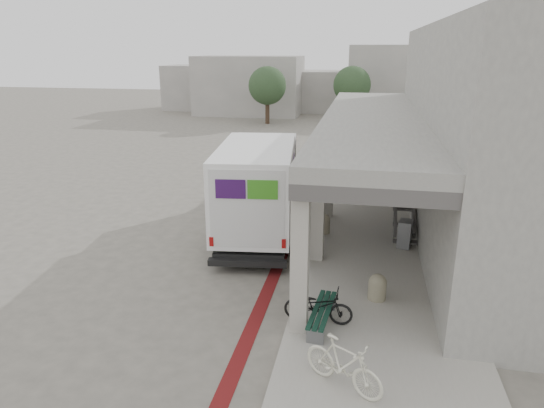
% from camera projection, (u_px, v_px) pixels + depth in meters
% --- Properties ---
extents(ground, '(120.00, 120.00, 0.00)m').
position_uv_depth(ground, '(246.00, 263.00, 14.77)').
color(ground, '#605B53').
rests_on(ground, ground).
extents(bike_lane_stripe, '(0.35, 40.00, 0.01)m').
position_uv_depth(bike_lane_stripe, '(289.00, 241.00, 16.46)').
color(bike_lane_stripe, maroon).
rests_on(bike_lane_stripe, ground).
extents(sidewalk, '(4.40, 28.00, 0.12)m').
position_uv_depth(sidewalk, '(380.00, 272.00, 14.03)').
color(sidewalk, '#9B968A').
rests_on(sidewalk, ground).
extents(transit_building, '(7.60, 17.00, 7.00)m').
position_uv_depth(transit_building, '(468.00, 134.00, 16.70)').
color(transit_building, gray).
rests_on(transit_building, ground).
extents(distant_backdrop, '(28.00, 10.00, 6.50)m').
position_uv_depth(distant_backdrop, '(304.00, 85.00, 47.98)').
color(distant_backdrop, gray).
rests_on(distant_backdrop, ground).
extents(tree_left, '(3.20, 3.20, 4.80)m').
position_uv_depth(tree_left, '(267.00, 86.00, 40.85)').
color(tree_left, '#38281C').
rests_on(tree_left, ground).
extents(tree_mid, '(3.20, 3.20, 4.80)m').
position_uv_depth(tree_mid, '(352.00, 85.00, 41.46)').
color(tree_mid, '#38281C').
rests_on(tree_mid, ground).
extents(tree_right, '(3.20, 3.20, 4.80)m').
position_uv_depth(tree_right, '(452.00, 88.00, 39.08)').
color(tree_right, '#38281C').
rests_on(tree_right, ground).
extents(fedex_truck, '(3.18, 7.78, 3.23)m').
position_uv_depth(fedex_truck, '(259.00, 184.00, 16.95)').
color(fedex_truck, black).
rests_on(fedex_truck, ground).
extents(bench, '(0.56, 1.84, 0.42)m').
position_uv_depth(bench, '(322.00, 313.00, 11.14)').
color(bench, slate).
rests_on(bench, sidewalk).
extents(bollard_near, '(0.46, 0.46, 0.69)m').
position_uv_depth(bollard_near, '(377.00, 287.00, 12.32)').
color(bollard_near, gray).
rests_on(bollard_near, sidewalk).
extents(bollard_far, '(0.46, 0.46, 0.69)m').
position_uv_depth(bollard_far, '(323.00, 223.00, 16.76)').
color(bollard_far, gray).
rests_on(bollard_far, sidewalk).
extents(utility_cabinet, '(0.50, 0.61, 0.89)m').
position_uv_depth(utility_cabinet, '(405.00, 234.00, 15.54)').
color(utility_cabinet, gray).
rests_on(utility_cabinet, sidewalk).
extents(bicycle_black, '(1.63, 0.62, 0.85)m').
position_uv_depth(bicycle_black, '(318.00, 306.00, 11.24)').
color(bicycle_black, black).
rests_on(bicycle_black, sidewalk).
extents(bicycle_cream, '(1.71, 1.29, 1.02)m').
position_uv_depth(bicycle_cream, '(344.00, 364.00, 9.03)').
color(bicycle_cream, beige).
rests_on(bicycle_cream, sidewalk).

